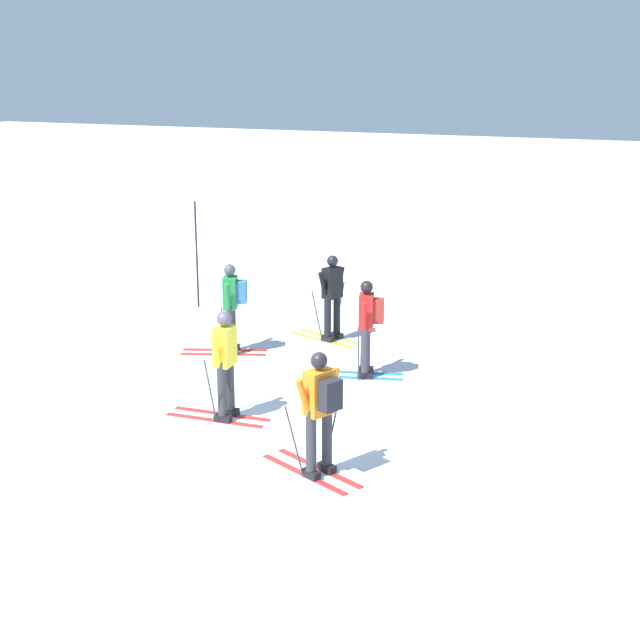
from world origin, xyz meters
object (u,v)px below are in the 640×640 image
Objects in this scene: skier_red at (367,324)px; skier_orange at (320,408)px; trail_marker_pole at (197,255)px; skier_black at (332,295)px; skier_yellow at (225,362)px; skier_green at (232,304)px.

skier_orange is at bearing -77.14° from skier_red.
trail_marker_pole reaches higher than skier_red.
skier_red is 1.00× the size of skier_black.
trail_marker_pole is at bearing 132.00° from skier_orange.
skier_red is 2.21m from skier_black.
skier_yellow is 1.00× the size of skier_red.
skier_orange is 9.09m from trail_marker_pole.
skier_yellow is 0.72× the size of trail_marker_pole.
skier_yellow is 6.81m from trail_marker_pole.
skier_black is at bearing 129.76° from skier_red.
trail_marker_pole reaches higher than skier_yellow.
skier_green is 1.00× the size of skier_black.
skier_black is at bearing 47.67° from skier_green.
skier_red is at bearing -50.24° from skier_black.
skier_red is at bearing -28.51° from trail_marker_pole.
skier_black is 3.94m from trail_marker_pole.
skier_orange is at bearing -67.70° from skier_black.
skier_green is 3.30m from skier_yellow.
skier_green is 2.04m from skier_black.
skier_yellow and skier_red have the same top height.
skier_yellow and skier_orange have the same top height.
skier_orange is (2.13, -1.21, 0.04)m from skier_yellow.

